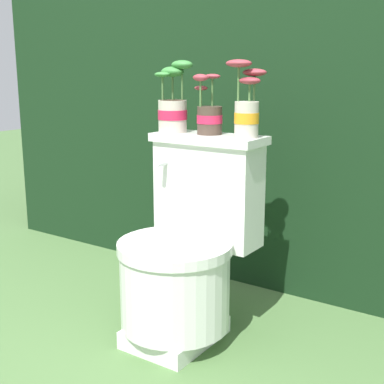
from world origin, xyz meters
TOP-DOWN VIEW (x-y plane):
  - ground_plane at (0.00, 0.00)m, footprint 12.00×12.00m
  - hedge_backdrop at (0.00, 1.10)m, footprint 2.92×1.08m
  - toilet at (0.09, 0.04)m, footprint 0.42×0.50m
  - potted_plant_left at (-0.07, 0.17)m, footprint 0.13×0.12m
  - potted_plant_midleft at (0.08, 0.18)m, footprint 0.11×0.10m
  - potted_plant_middle at (0.24, 0.18)m, footprint 0.13×0.11m

SIDE VIEW (x-z plane):
  - ground_plane at x=0.00m, z-range 0.00..0.00m
  - toilet at x=0.09m, z-range -0.06..0.66m
  - hedge_backdrop at x=0.00m, z-range 0.00..1.54m
  - potted_plant_midleft at x=0.08m, z-range 0.68..0.90m
  - potted_plant_left at x=-0.07m, z-range 0.69..0.95m
  - potted_plant_middle at x=0.24m, z-range 0.70..0.96m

